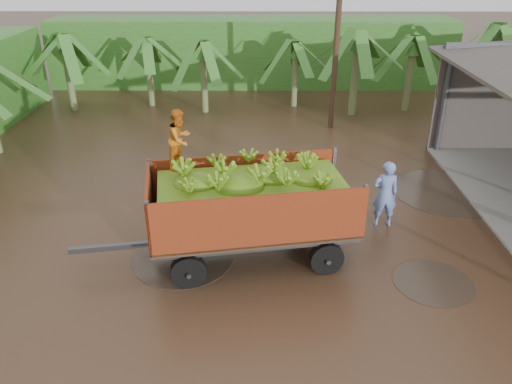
# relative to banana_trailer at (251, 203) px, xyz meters

# --- Properties ---
(ground) EXTENTS (100.00, 100.00, 0.00)m
(ground) POSITION_rel_banana_trailer_xyz_m (1.79, 1.58, -1.51)
(ground) COLOR black
(ground) RESTS_ON ground
(hedge_north) EXTENTS (22.00, 3.00, 3.60)m
(hedge_north) POSITION_rel_banana_trailer_xyz_m (-0.21, 17.58, 0.29)
(hedge_north) COLOR #2D661E
(hedge_north) RESTS_ON ground
(banana_trailer) EXTENTS (7.10, 3.27, 3.81)m
(banana_trailer) POSITION_rel_banana_trailer_xyz_m (0.00, 0.00, 0.00)
(banana_trailer) COLOR #BB3E1A
(banana_trailer) RESTS_ON ground
(man_blue) EXTENTS (0.72, 0.48, 1.97)m
(man_blue) POSITION_rel_banana_trailer_xyz_m (3.73, 1.59, -0.53)
(man_blue) COLOR #6C80C6
(man_blue) RESTS_ON ground
(utility_pole) EXTENTS (1.20, 0.24, 7.92)m
(utility_pole) POSITION_rel_banana_trailer_xyz_m (3.35, 10.08, 2.50)
(utility_pole) COLOR #47301E
(utility_pole) RESTS_ON ground
(banana_plants) EXTENTS (24.82, 20.20, 4.17)m
(banana_plants) POSITION_rel_banana_trailer_xyz_m (-3.25, 7.62, 0.37)
(banana_plants) COLOR #2D661E
(banana_plants) RESTS_ON ground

